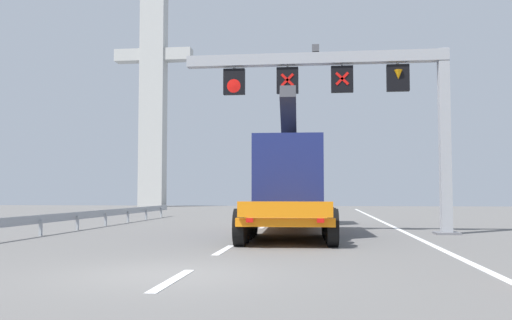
{
  "coord_description": "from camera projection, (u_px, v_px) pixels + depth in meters",
  "views": [
    {
      "loc": [
        2.92,
        -10.43,
        1.56
      ],
      "look_at": [
        0.43,
        10.74,
        2.83
      ],
      "focal_mm": 38.73,
      "sensor_mm": 36.0,
      "label": 1
    }
  ],
  "objects": [
    {
      "name": "lane_markings",
      "position": [
        257.0,
        230.0,
        22.81
      ],
      "size": [
        0.2,
        39.32,
        0.01
      ],
      "color": "silver",
      "rests_on": "ground"
    },
    {
      "name": "ground",
      "position": [
        169.0,
        274.0,
        10.58
      ],
      "size": [
        112.0,
        112.0,
        0.0
      ],
      "primitive_type": "plane",
      "color": "slate"
    },
    {
      "name": "heavy_haul_truck_orange",
      "position": [
        291.0,
        183.0,
        23.46
      ],
      "size": [
        3.43,
        14.13,
        5.3
      ],
      "color": "orange",
      "rests_on": "ground"
    },
    {
      "name": "overhead_lane_gantry",
      "position": [
        352.0,
        88.0,
        21.53
      ],
      "size": [
        10.49,
        0.9,
        7.39
      ],
      "color": "#9EA0A5",
      "rests_on": "ground"
    },
    {
      "name": "bridge_pylon_distant",
      "position": [
        153.0,
        81.0,
        63.78
      ],
      "size": [
        9.0,
        2.0,
        28.19
      ],
      "color": "#B7B7B2",
      "rests_on": "ground"
    },
    {
      "name": "guardrail_left",
      "position": [
        76.0,
        217.0,
        23.08
      ],
      "size": [
        0.13,
        27.43,
        0.76
      ],
      "color": "#999EA3",
      "rests_on": "ground"
    },
    {
      "name": "edge_line_right",
      "position": [
        405.0,
        232.0,
        21.76
      ],
      "size": [
        0.2,
        63.0,
        0.01
      ],
      "primitive_type": "cube",
      "color": "silver",
      "rests_on": "ground"
    }
  ]
}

